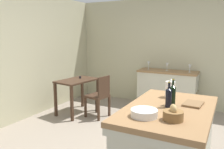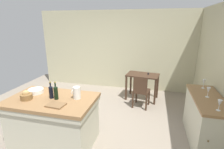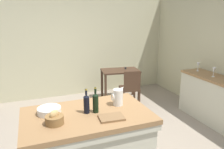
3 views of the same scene
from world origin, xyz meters
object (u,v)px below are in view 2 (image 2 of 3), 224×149
Objects in this scene: side_cabinet at (204,120)px; wine_bottle_amber at (51,92)px; pitcher at (77,93)px; wine_glass_middle at (204,82)px; writing_desk at (142,79)px; island_table at (54,119)px; bread_basket at (26,96)px; wine_bottle_dark at (56,92)px; wine_glass_far_left at (220,103)px; wash_bowl at (36,91)px; wooden_chair at (141,90)px; wine_glass_left at (208,90)px; cutting_board at (56,105)px.

side_cabinet is 4.50× the size of wine_bottle_amber.
side_cabinet is 2.41m from pitcher.
pitcher is 1.37× the size of wine_glass_middle.
wine_bottle_amber is (-1.45, -2.36, 0.39)m from writing_desk.
island_table is 2.81m from side_cabinet.
pitcher is 1.28× the size of bread_basket.
wine_bottle_dark is (-1.34, -2.38, 0.40)m from writing_desk.
wine_bottle_dark is 1.84× the size of wine_glass_far_left.
wash_bowl is 1.39× the size of bread_basket.
wine_glass_middle is (2.74, 1.17, 0.00)m from wine_bottle_amber.
wine_bottle_amber is at bearing -128.96° from wooden_chair.
wine_bottle_amber is at bearing -168.39° from pitcher.
wash_bowl is at bearing 162.96° from wine_bottle_dark.
wooden_chair is at bearing -89.20° from writing_desk.
wine_glass_middle reaches higher than side_cabinet.
wine_glass_far_left reaches higher than writing_desk.
writing_desk is 4.81× the size of bread_basket.
wine_bottle_dark is at bearing -17.04° from wash_bowl.
wine_glass_left is at bearing 92.67° from wine_glass_far_left.
wine_bottle_amber is (-0.11, 0.02, -0.01)m from wine_bottle_dark.
wine_glass_middle reaches higher than wash_bowl.
cutting_board is at bearing -61.67° from wine_bottle_dark.
bread_basket is (0.03, -0.29, 0.02)m from wash_bowl.
wine_glass_far_left is at bearing 4.30° from wine_bottle_amber.
wash_bowl is 1.61× the size of wine_glass_far_left.
bread_basket is (-0.40, -0.13, 0.48)m from island_table.
wine_bottle_amber is (0.40, 0.15, 0.07)m from bread_basket.
writing_desk is at bearing 58.50° from wine_bottle_amber.
pitcher is at bearing 15.74° from bread_basket.
wooden_chair is at bearing 59.06° from cutting_board.
wooden_chair is 5.13× the size of wine_glass_far_left.
island_table is 1.72× the size of wooden_chair.
wine_glass_far_left is 0.94× the size of wine_glass_left.
wine_bottle_dark is at bearing -119.35° from writing_desk.
writing_desk is (1.44, 2.37, 0.15)m from island_table.
wash_bowl is at bearing 159.95° from island_table.
wash_bowl is 0.46m from wine_bottle_amber.
bread_basket is 1.08× the size of wine_glass_middle.
island_table is at bearing -121.37° from writing_desk.
wine_glass_middle is (2.74, 1.18, 0.55)m from island_table.
wine_bottle_amber is 1.63× the size of wine_glass_middle.
wine_glass_far_left is 0.51m from wine_glass_left.
bread_basket is 0.63× the size of wine_bottle_dark.
wine_bottle_dark reaches higher than cutting_board.
cutting_board reaches higher than writing_desk.
writing_desk is 5.17× the size of wine_glass_middle.
pitcher is 0.84× the size of wine_bottle_amber.
wine_glass_left is at bearing -94.70° from wine_glass_middle.
bread_basket is at bearing -164.96° from side_cabinet.
wine_glass_middle is (2.51, 1.42, 0.12)m from cutting_board.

